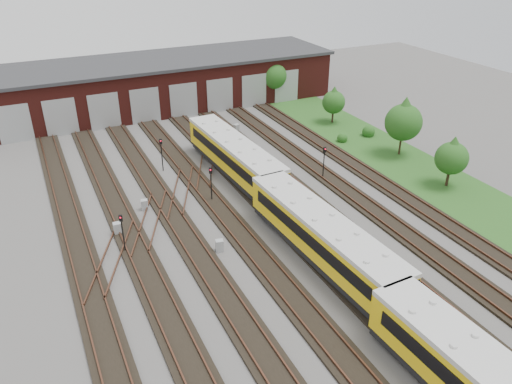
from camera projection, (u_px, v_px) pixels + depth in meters
name	position (u px, v px, depth m)	size (l,w,h in m)	color
ground	(293.00, 262.00, 36.74)	(120.00, 120.00, 0.00)	#464441
track_network	(287.00, 257.00, 37.09)	(30.40, 70.00, 0.33)	black
maintenance_shed	(148.00, 84.00, 67.06)	(51.00, 12.50, 6.35)	#4F1813
grass_verge	(405.00, 164.00, 51.94)	(8.00, 55.00, 0.05)	#23501A
metro_train	(322.00, 237.00, 36.03)	(3.63, 48.28, 3.34)	black
signal_mast_0	(122.00, 229.00, 36.93)	(0.29, 0.27, 3.25)	black
signal_mast_1	(211.00, 180.00, 44.00)	(0.31, 0.30, 3.30)	black
signal_mast_2	(161.00, 151.00, 49.55)	(0.26, 0.25, 3.44)	black
signal_mast_3	(324.00, 158.00, 48.20)	(0.27, 0.25, 3.24)	black
relay_cabinet_0	(145.00, 205.00, 43.39)	(0.57, 0.48, 0.96)	#999C9D
relay_cabinet_1	(118.00, 229.00, 39.86)	(0.63, 0.53, 1.06)	#999C9D
relay_cabinet_2	(219.00, 246.00, 37.79)	(0.58, 0.49, 0.97)	#999C9D
relay_cabinet_3	(236.00, 128.00, 59.93)	(0.58, 0.49, 0.97)	#999C9D
relay_cabinet_4	(292.00, 215.00, 41.90)	(0.56, 0.47, 0.94)	#999C9D
tree_0	(273.00, 72.00, 68.89)	(3.91, 3.91, 6.47)	black
tree_1	(334.00, 100.00, 61.61)	(2.84, 2.84, 4.70)	black
tree_2	(404.00, 118.00, 52.24)	(3.90, 3.90, 6.47)	black
tree_3	(452.00, 155.00, 46.08)	(3.06, 3.06, 5.07)	black
bush_1	(342.00, 137.00, 57.15)	(1.18, 1.18, 1.18)	#1F4A15
bush_2	(369.00, 130.00, 58.65)	(1.49, 1.49, 1.49)	#1F4A15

